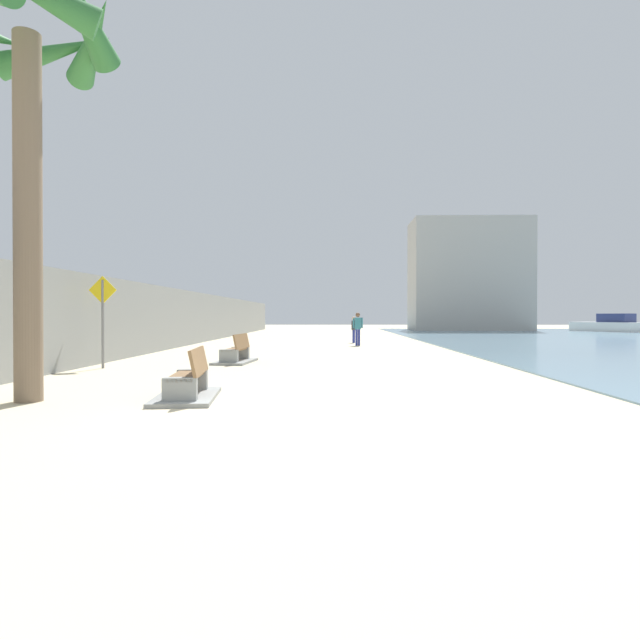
# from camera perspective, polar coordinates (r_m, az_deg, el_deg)

# --- Properties ---
(ground_plane) EXTENTS (120.00, 120.00, 0.00)m
(ground_plane) POSITION_cam_1_polar(r_m,az_deg,el_deg) (26.60, 0.19, -2.93)
(ground_plane) COLOR beige
(seawall) EXTENTS (0.80, 64.00, 2.91)m
(seawall) POSITION_cam_1_polar(r_m,az_deg,el_deg) (27.73, -15.50, 0.20)
(seawall) COLOR gray
(seawall) RESTS_ON ground
(palm_tree) EXTENTS (3.54, 3.62, 8.09)m
(palm_tree) POSITION_cam_1_polar(r_m,az_deg,el_deg) (11.88, -29.93, 23.13)
(palm_tree) COLOR #7A6651
(palm_tree) RESTS_ON ground
(bench_near) EXTENTS (1.32, 2.21, 0.98)m
(bench_near) POSITION_cam_1_polar(r_m,az_deg,el_deg) (10.26, -14.43, -7.17)
(bench_near) COLOR gray
(bench_near) RESTS_ON ground
(bench_far) EXTENTS (1.29, 2.19, 0.98)m
(bench_far) POSITION_cam_1_polar(r_m,az_deg,el_deg) (17.61, -9.34, -3.95)
(bench_far) COLOR gray
(bench_far) RESTS_ON ground
(person_walking) EXTENTS (0.27, 0.51, 1.53)m
(person_walking) POSITION_cam_1_polar(r_m,az_deg,el_deg) (29.83, 3.76, -0.87)
(person_walking) COLOR navy
(person_walking) RESTS_ON ground
(person_standing) EXTENTS (0.53, 0.24, 1.75)m
(person_standing) POSITION_cam_1_polar(r_m,az_deg,el_deg) (27.10, 4.22, -0.70)
(person_standing) COLOR navy
(person_standing) RESTS_ON ground
(boat_distant) EXTENTS (4.93, 7.07, 1.73)m
(boat_distant) POSITION_cam_1_polar(r_m,az_deg,el_deg) (57.13, 29.37, -0.46)
(boat_distant) COLOR white
(boat_distant) RESTS_ON water_bay
(pedestrian_sign) EXTENTS (0.85, 0.08, 2.79)m
(pedestrian_sign) POSITION_cam_1_polar(r_m,az_deg,el_deg) (16.84, -22.97, 0.93)
(pedestrian_sign) COLOR slate
(pedestrian_sign) RESTS_ON ground
(harbor_building) EXTENTS (12.00, 6.00, 11.60)m
(harbor_building) POSITION_cam_1_polar(r_m,az_deg,el_deg) (56.59, 16.17, 4.76)
(harbor_building) COLOR #ADAAA3
(harbor_building) RESTS_ON ground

